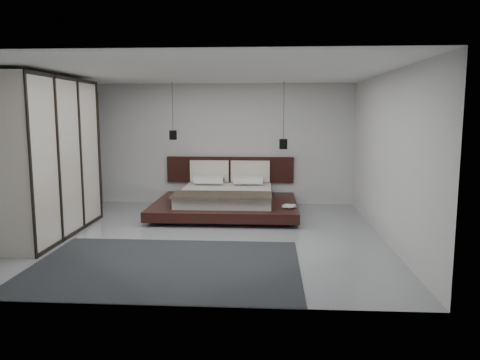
# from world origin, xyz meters

# --- Properties ---
(floor) EXTENTS (6.00, 6.00, 0.00)m
(floor) POSITION_xyz_m (0.00, 0.00, 0.00)
(floor) COLOR gray
(floor) RESTS_ON ground
(ceiling) EXTENTS (6.00, 6.00, 0.00)m
(ceiling) POSITION_xyz_m (0.00, 0.00, 2.80)
(ceiling) COLOR white
(ceiling) RESTS_ON wall_back
(wall_back) EXTENTS (6.00, 0.00, 6.00)m
(wall_back) POSITION_xyz_m (0.00, 3.00, 1.40)
(wall_back) COLOR beige
(wall_back) RESTS_ON floor
(wall_front) EXTENTS (6.00, 0.00, 6.00)m
(wall_front) POSITION_xyz_m (0.00, -3.00, 1.40)
(wall_front) COLOR beige
(wall_front) RESTS_ON floor
(wall_left) EXTENTS (0.00, 6.00, 6.00)m
(wall_left) POSITION_xyz_m (-3.00, 0.00, 1.40)
(wall_left) COLOR beige
(wall_left) RESTS_ON floor
(wall_right) EXTENTS (0.00, 6.00, 6.00)m
(wall_right) POSITION_xyz_m (3.00, 0.00, 1.40)
(wall_right) COLOR beige
(wall_right) RESTS_ON floor
(lattice_screen) EXTENTS (0.05, 0.90, 2.60)m
(lattice_screen) POSITION_xyz_m (-2.95, 2.45, 1.30)
(lattice_screen) COLOR black
(lattice_screen) RESTS_ON floor
(bed) EXTENTS (2.97, 2.47, 1.11)m
(bed) POSITION_xyz_m (0.14, 1.90, 0.30)
(bed) COLOR black
(bed) RESTS_ON floor
(book_lower) EXTENTS (0.30, 0.33, 0.03)m
(book_lower) POSITION_xyz_m (1.36, 1.22, 0.29)
(book_lower) COLOR #99724C
(book_lower) RESTS_ON bed
(book_upper) EXTENTS (0.29, 0.35, 0.02)m
(book_upper) POSITION_xyz_m (1.34, 1.19, 0.31)
(book_upper) COLOR #99724C
(book_upper) RESTS_ON book_lower
(pendant_left) EXTENTS (0.17, 0.17, 1.26)m
(pendant_left) POSITION_xyz_m (-1.08, 2.39, 1.65)
(pendant_left) COLOR black
(pendant_left) RESTS_ON ceiling
(pendant_right) EXTENTS (0.18, 0.18, 1.46)m
(pendant_right) POSITION_xyz_m (1.36, 2.39, 1.46)
(pendant_right) COLOR black
(pendant_right) RESTS_ON ceiling
(wardrobe) EXTENTS (0.66, 2.79, 2.74)m
(wardrobe) POSITION_xyz_m (-2.70, -0.07, 1.37)
(wardrobe) COLOR beige
(wardrobe) RESTS_ON floor
(rug) EXTENTS (3.76, 2.70, 0.02)m
(rug) POSITION_xyz_m (-0.39, -1.70, 0.01)
(rug) COLOR black
(rug) RESTS_ON floor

